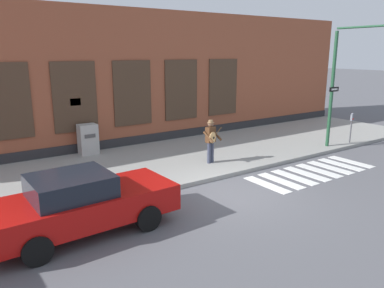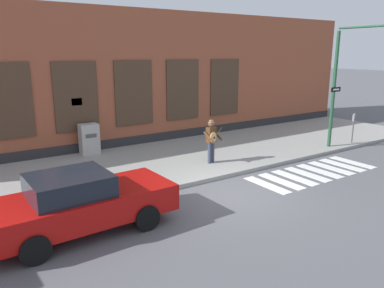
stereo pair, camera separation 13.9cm
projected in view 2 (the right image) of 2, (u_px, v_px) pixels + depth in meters
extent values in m
plane|color=#56565B|center=(233.00, 194.00, 11.78)|extent=(160.00, 160.00, 0.00)
cube|color=gray|center=(166.00, 160.00, 15.16)|extent=(28.00, 5.80, 0.15)
cube|color=brown|center=(116.00, 78.00, 18.39)|extent=(28.00, 4.00, 6.24)
cube|color=#28282B|center=(136.00, 142.00, 17.45)|extent=(28.00, 0.04, 0.55)
cube|color=#473323|center=(7.00, 101.00, 14.09)|extent=(1.83, 0.06, 2.90)
cube|color=black|center=(7.00, 102.00, 14.08)|extent=(1.71, 0.03, 2.78)
cube|color=#473323|center=(76.00, 97.00, 15.49)|extent=(1.83, 0.06, 2.90)
cube|color=black|center=(76.00, 97.00, 15.48)|extent=(1.71, 0.03, 2.78)
cube|color=#473323|center=(134.00, 93.00, 16.89)|extent=(1.83, 0.06, 2.90)
cube|color=black|center=(134.00, 93.00, 16.88)|extent=(1.71, 0.03, 2.78)
cube|color=#473323|center=(183.00, 90.00, 18.29)|extent=(1.83, 0.06, 2.90)
cube|color=black|center=(183.00, 90.00, 18.29)|extent=(1.71, 0.03, 2.78)
cube|color=#473323|center=(225.00, 87.00, 19.70)|extent=(1.83, 0.06, 2.90)
cube|color=black|center=(225.00, 87.00, 19.69)|extent=(1.71, 0.03, 2.78)
cube|color=yellow|center=(77.00, 102.00, 15.52)|extent=(0.44, 0.02, 0.30)
cube|color=silver|center=(267.00, 185.00, 12.58)|extent=(0.42, 1.90, 0.01)
cube|color=silver|center=(281.00, 181.00, 12.95)|extent=(0.42, 1.90, 0.01)
cube|color=silver|center=(295.00, 178.00, 13.31)|extent=(0.42, 1.90, 0.01)
cube|color=silver|center=(307.00, 174.00, 13.68)|extent=(0.42, 1.90, 0.01)
cube|color=silver|center=(319.00, 171.00, 14.05)|extent=(0.42, 1.90, 0.01)
cube|color=silver|center=(331.00, 168.00, 14.41)|extent=(0.42, 1.90, 0.01)
cube|color=silver|center=(342.00, 165.00, 14.78)|extent=(0.42, 1.90, 0.01)
cube|color=silver|center=(352.00, 162.00, 15.15)|extent=(0.42, 1.90, 0.01)
cube|color=#B20F0C|center=(81.00, 206.00, 9.22)|extent=(4.67, 2.01, 0.68)
cube|color=black|center=(69.00, 185.00, 8.93)|extent=(1.90, 1.65, 0.52)
cube|color=silver|center=(150.00, 179.00, 10.93)|extent=(0.07, 0.24, 0.12)
cube|color=silver|center=(171.00, 191.00, 10.04)|extent=(0.07, 0.24, 0.12)
cylinder|color=black|center=(117.00, 196.00, 10.75)|extent=(0.67, 0.26, 0.66)
cylinder|color=black|center=(146.00, 217.00, 9.37)|extent=(0.67, 0.26, 0.66)
cylinder|color=black|center=(17.00, 220.00, 9.23)|extent=(0.67, 0.26, 0.66)
cylinder|color=black|center=(35.00, 249.00, 7.86)|extent=(0.67, 0.26, 0.66)
cylinder|color=#33384C|center=(212.00, 152.00, 14.59)|extent=(0.15, 0.15, 0.82)
cylinder|color=#33384C|center=(210.00, 153.00, 14.45)|extent=(0.15, 0.15, 0.82)
cube|color=#4C2D19|center=(211.00, 135.00, 14.36)|extent=(0.41, 0.29, 0.60)
sphere|color=brown|center=(211.00, 124.00, 14.26)|extent=(0.22, 0.22, 0.22)
cylinder|color=olive|center=(211.00, 123.00, 14.24)|extent=(0.27, 0.28, 0.02)
cylinder|color=olive|center=(211.00, 121.00, 14.23)|extent=(0.18, 0.18, 0.09)
cylinder|color=#4C2D19|center=(217.00, 135.00, 14.46)|extent=(0.18, 0.52, 0.39)
cylinder|color=#4C2D19|center=(209.00, 137.00, 14.13)|extent=(0.18, 0.52, 0.39)
ellipsoid|color=tan|center=(213.00, 138.00, 14.19)|extent=(0.38, 0.19, 0.44)
cylinder|color=black|center=(214.00, 138.00, 14.15)|extent=(0.09, 0.03, 0.09)
cylinder|color=brown|center=(218.00, 132.00, 14.31)|extent=(0.47, 0.12, 0.34)
cylinder|color=#1E472D|center=(334.00, 91.00, 16.52)|extent=(0.15, 0.15, 5.08)
cylinder|color=#1E472D|center=(371.00, 26.00, 14.67)|extent=(0.19, 2.95, 0.09)
cube|color=black|center=(336.00, 89.00, 16.42)|extent=(0.60, 0.05, 0.20)
cube|color=white|center=(336.00, 89.00, 16.40)|extent=(0.40, 0.03, 0.07)
cylinder|color=#47474C|center=(353.00, 132.00, 17.60)|extent=(0.06, 0.06, 1.05)
cube|color=slate|center=(354.00, 118.00, 17.44)|extent=(0.13, 0.10, 0.30)
sphere|color=slate|center=(354.00, 114.00, 17.39)|extent=(0.11, 0.11, 0.11)
cube|color=red|center=(355.00, 119.00, 17.40)|extent=(0.09, 0.01, 0.07)
cube|color=#ADADA8|center=(89.00, 139.00, 15.73)|extent=(0.76, 0.55, 1.28)
cube|color=#4C4C4C|center=(91.00, 136.00, 15.45)|extent=(0.46, 0.02, 0.16)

